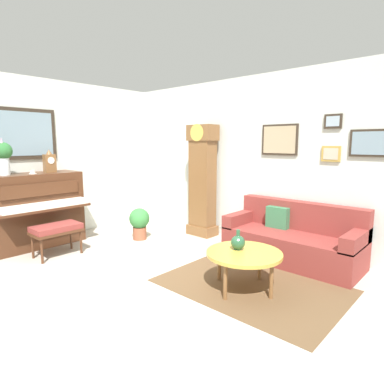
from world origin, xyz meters
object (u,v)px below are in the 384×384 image
Objects in this scene: potted_plant at (139,221)px; mantel_clock at (50,162)px; teacup at (33,172)px; piano at (35,210)px; grandfather_clock at (202,183)px; coffee_table at (244,254)px; flower_vase at (3,155)px; couch at (293,239)px; piano_bench at (56,230)px; green_jug at (238,242)px.

mantel_clock is at bearing -131.53° from potted_plant.
mantel_clock is at bearing 102.53° from teacup.
grandfather_clock is at bearing 55.82° from piano.
flower_vase is at bearing -158.46° from coffee_table.
couch is 2.16× the size of coffee_table.
grandfather_clock is (0.88, 2.36, 0.56)m from piano_bench.
green_jug is at bearing 16.29° from piano.
couch reaches higher than green_jug.
piano_bench is 0.37× the size of couch.
grandfather_clock is at bearing 57.33° from teacup.
teacup is at bearing -77.47° from mantel_clock.
piano is at bearing 159.19° from teacup.
piano_bench is 1.25m from mantel_clock.
coffee_table is at bearing 19.29° from piano_bench.
teacup is at bearing -163.81° from coffee_table.
couch is 5.00× the size of mantel_clock.
potted_plant is (0.90, 1.41, -0.91)m from teacup.
grandfather_clock is at bearing 141.57° from green_jug.
couch is (1.84, -0.13, -0.65)m from grandfather_clock.
couch is at bearing 33.78° from teacup.
flower_vase is 1.04× the size of potted_plant.
mantel_clock reaches higher than coffee_table.
grandfather_clock is at bearing 57.25° from potted_plant.
potted_plant is at bearing 54.84° from piano.
couch is 1.28m from coffee_table.
flower_vase is (-1.60, -2.77, 0.56)m from grandfather_clock.
potted_plant is at bearing 61.50° from flower_vase.
teacup reaches higher than piano.
piano_bench is 1.21× the size of flower_vase.
flower_vase reaches higher than piano_bench.
mantel_clock is 1.81m from potted_plant.
grandfather_clock is 17.50× the size of teacup.
coffee_table is (2.72, 0.95, 0.02)m from piano_bench.
piano is 0.63m from teacup.
couch is 4.50m from flower_vase.
piano_bench is at bearing -100.15° from potted_plant.
piano is 1.00m from flower_vase.
potted_plant is at bearing 170.18° from coffee_table.
teacup is at bearing -122.61° from potted_plant.
coffee_table is at bearing -9.82° from potted_plant.
flower_vase reaches higher than potted_plant.
flower_vase is (-0.72, -0.41, 1.12)m from piano_bench.
green_jug is (-0.10, -1.25, 0.23)m from couch.
coffee_table is 1.57× the size of potted_plant.
teacup is (-0.65, -0.03, 0.83)m from piano_bench.
potted_plant is at bearing -161.07° from couch.
piano is at bearing -124.18° from grandfather_clock.
mantel_clock is (-1.60, -2.07, 0.42)m from grandfather_clock.
teacup is 0.21× the size of potted_plant.
potted_plant is (-0.63, -0.98, -0.64)m from grandfather_clock.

